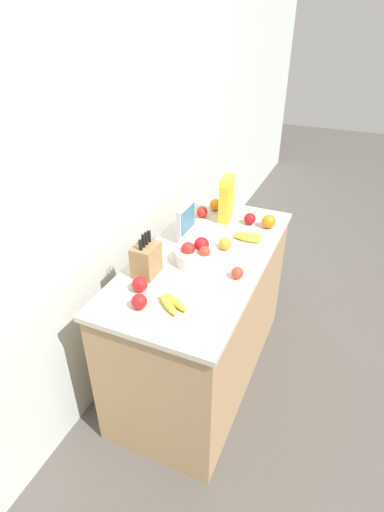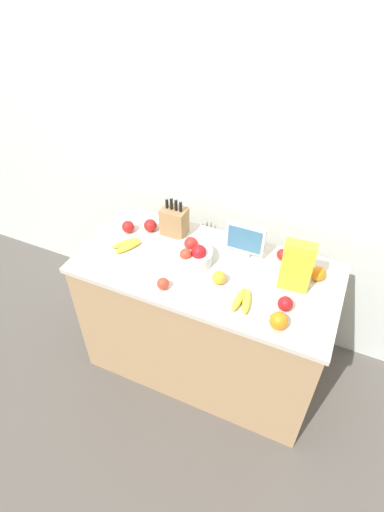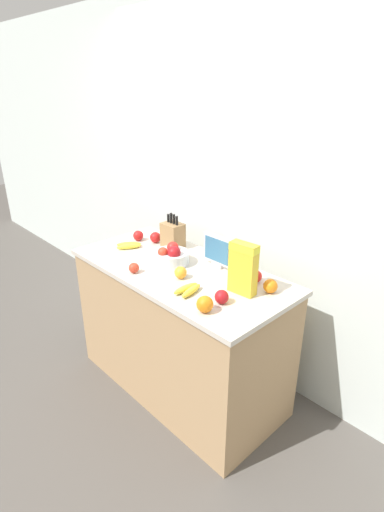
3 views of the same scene
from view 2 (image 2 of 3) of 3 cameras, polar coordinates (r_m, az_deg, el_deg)
name	(u,v)px [view 2 (image 2 of 3)]	position (r m, az deg, el deg)	size (l,w,h in m)	color
ground_plane	(203,362)	(2.92, 1.58, -14.91)	(14.00, 14.00, 0.00)	#514C47
wall_back	(244,160)	(2.43, 7.47, 13.38)	(9.00, 0.06, 2.60)	silver
counter	(204,320)	(2.55, 1.77, -9.14)	(1.47, 0.69, 0.92)	tan
knife_block	(174,221)	(2.40, -2.55, 5.03)	(0.15, 0.11, 0.28)	#937047
small_monitor	(245,239)	(2.24, 7.60, 2.36)	(0.23, 0.03, 0.21)	#B7B7BC
cereal_box	(297,264)	(2.06, 14.79, -1.16)	(0.16, 0.08, 0.29)	gold
fruit_bowl	(193,254)	(2.21, 0.08, 0.26)	(0.23, 0.23, 0.13)	silver
banana_bunch_left	(127,245)	(2.36, -9.31, 1.56)	(0.16, 0.18, 0.04)	yellow
banana_bunch_right	(242,300)	(2.03, 7.23, -6.31)	(0.10, 0.18, 0.04)	yellow
apple_front	(282,254)	(2.30, 12.78, 0.21)	(0.06, 0.06, 0.06)	red
apple_rightmost	(150,225)	(2.46, -5.98, 4.37)	(0.08, 0.08, 0.08)	red
apple_near_bananas	(285,304)	(2.02, 13.18, -6.65)	(0.08, 0.08, 0.08)	#A31419
apple_rear	(163,284)	(2.08, -4.16, -3.95)	(0.06, 0.06, 0.06)	red
apple_middle	(128,227)	(2.47, -9.12, 4.14)	(0.07, 0.07, 0.07)	red
apple_by_knife_block	(295,262)	(2.26, 14.49, -0.85)	(0.07, 0.07, 0.07)	red
orange_front_center	(318,274)	(2.22, 17.58, -2.40)	(0.08, 0.08, 0.08)	orange
orange_front_right	(279,321)	(1.94, 12.27, -9.04)	(0.09, 0.09, 0.09)	orange
orange_near_bowl	(219,278)	(2.10, 3.89, -3.10)	(0.07, 0.07, 0.07)	orange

